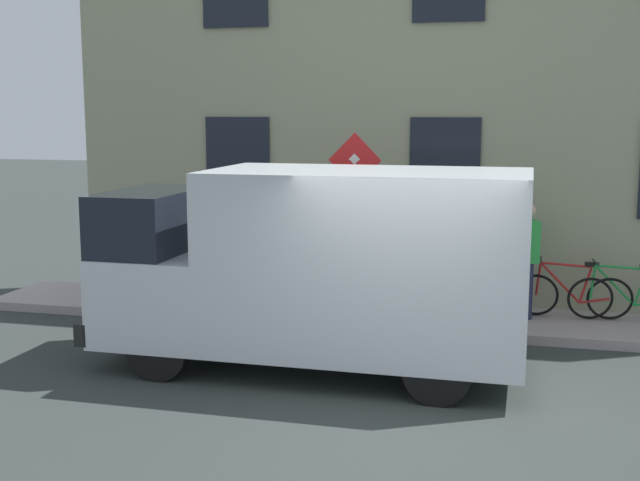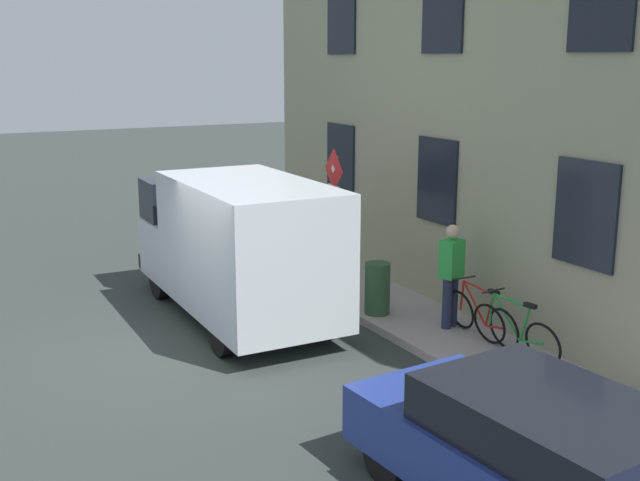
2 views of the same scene
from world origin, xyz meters
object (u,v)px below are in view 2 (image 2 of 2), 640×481
object	(u,v)px
sign_post_stacked	(334,202)
bicycle_green	(515,331)
pedestrian	(451,272)
parked_hatchback	(538,455)
delivery_van	(236,244)
bicycle_red	(481,316)
litter_bin	(377,288)

from	to	relation	value
sign_post_stacked	bicycle_green	xyz separation A→B (m)	(0.91, -3.88, -1.40)
bicycle_green	pedestrian	bearing A→B (deg)	-1.66
sign_post_stacked	parked_hatchback	bearing A→B (deg)	-103.80
delivery_van	bicycle_red	bearing A→B (deg)	-137.70
parked_hatchback	litter_bin	xyz separation A→B (m)	(1.90, 5.87, -0.14)
delivery_van	pedestrian	size ratio (longest dim) A/B	3.11
bicycle_green	pedestrian	xyz separation A→B (m)	(-0.09, 1.45, 0.56)
delivery_van	litter_bin	bearing A→B (deg)	-122.27
parked_hatchback	bicycle_green	xyz separation A→B (m)	(2.66, 3.26, -0.22)
pedestrian	litter_bin	world-z (taller)	pedestrian
parked_hatchback	pedestrian	world-z (taller)	pedestrian
delivery_van	litter_bin	size ratio (longest dim) A/B	5.95
delivery_van	litter_bin	distance (m)	2.55
sign_post_stacked	delivery_van	xyz separation A→B (m)	(-1.91, 0.05, -0.57)
litter_bin	sign_post_stacked	bearing A→B (deg)	96.25
bicycle_green	litter_bin	size ratio (longest dim) A/B	1.91
litter_bin	delivery_van	bearing A→B (deg)	147.13
parked_hatchback	bicycle_red	size ratio (longest dim) A/B	2.41
parked_hatchback	bicycle_green	size ratio (longest dim) A/B	2.40
delivery_van	pedestrian	world-z (taller)	delivery_van
bicycle_red	pedestrian	distance (m)	0.89
bicycle_green	pedestrian	size ratio (longest dim) A/B	1.00
sign_post_stacked	bicycle_red	xyz separation A→B (m)	(0.91, -3.11, -1.40)
parked_hatchback	bicycle_green	bearing A→B (deg)	-43.45
sign_post_stacked	bicycle_green	distance (m)	4.23
parked_hatchback	litter_bin	world-z (taller)	parked_hatchback
parked_hatchback	delivery_van	bearing A→B (deg)	-3.02
parked_hatchback	pedestrian	xyz separation A→B (m)	(2.57, 4.71, 0.34)
parked_hatchback	litter_bin	size ratio (longest dim) A/B	4.58
litter_bin	bicycle_red	bearing A→B (deg)	-67.36
sign_post_stacked	bicycle_red	distance (m)	3.53
sign_post_stacked	delivery_van	size ratio (longest dim) A/B	0.49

